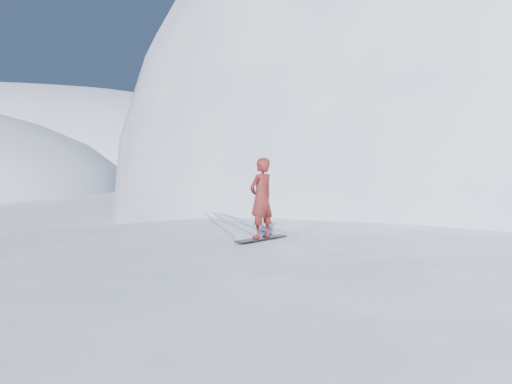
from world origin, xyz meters
TOP-DOWN VIEW (x-y plane):
  - ground at (0.00, 0.00)m, footprint 400.00×400.00m
  - near_ridge at (1.00, 3.00)m, footprint 36.00×28.00m
  - peak_shoulder at (10.00, 20.00)m, footprint 28.00×24.00m
  - far_ridge_c at (-40.00, 110.00)m, footprint 140.00×90.00m
  - wind_bumps at (-0.56, 2.12)m, footprint 16.00×14.40m
  - snowboard at (-1.57, 2.08)m, footprint 1.45×1.24m
  - snowboarder at (-1.57, 2.08)m, footprint 0.86×0.82m
  - board_tracks at (-1.86, 5.32)m, footprint 2.26×5.98m

SIDE VIEW (x-z plane):
  - ground at x=0.00m, z-range 0.00..0.00m
  - near_ridge at x=1.00m, z-range -2.40..2.40m
  - peak_shoulder at x=10.00m, z-range -9.00..9.00m
  - far_ridge_c at x=-40.00m, z-range -18.00..18.00m
  - wind_bumps at x=-0.56m, z-range -0.50..0.50m
  - snowboard at x=-1.57m, z-range 2.40..2.43m
  - board_tracks at x=-1.86m, z-range 2.40..2.44m
  - snowboarder at x=-1.57m, z-range 2.43..4.41m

